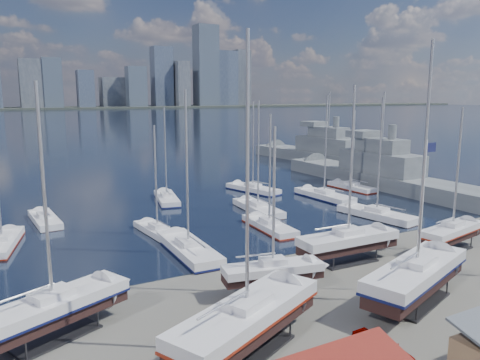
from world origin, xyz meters
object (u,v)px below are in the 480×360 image
sailboat_cradle_0 (53,308)px  flagpole (423,206)px  naval_ship_west (327,156)px  naval_ship_east (380,177)px  car_a (383,347)px

sailboat_cradle_0 → flagpole: sailboat_cradle_0 is taller
naval_ship_west → flagpole: (-40.73, -61.33, 5.53)m
sailboat_cradle_0 → naval_ship_east: size_ratio=0.38×
naval_ship_west → sailboat_cradle_0: bearing=123.0°
naval_ship_east → naval_ship_west: 28.42m
naval_ship_east → naval_ship_west: bearing=-20.9°
car_a → flagpole: bearing=27.9°
sailboat_cradle_0 → car_a: size_ratio=4.03×
flagpole → naval_ship_east: bearing=48.5°
naval_ship_west → flagpole: size_ratio=3.78×
naval_ship_west → flagpole: bearing=140.3°
naval_ship_west → car_a: (-50.53, -67.12, -0.96)m
car_a → naval_ship_west: bearing=50.3°
car_a → flagpole: 13.10m
sailboat_cradle_0 → naval_ship_west: 87.18m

